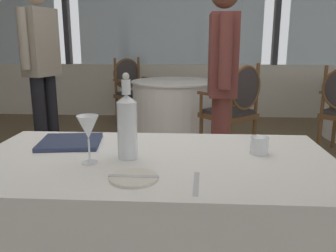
{
  "coord_description": "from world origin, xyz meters",
  "views": [
    {
      "loc": [
        0.31,
        -2.22,
        1.21
      ],
      "look_at": [
        0.23,
        -0.84,
        0.87
      ],
      "focal_mm": 37.17,
      "sensor_mm": 36.0,
      "label": 1
    }
  ],
  "objects_px": {
    "menu_book": "(70,142)",
    "diner_person_1": "(222,78)",
    "side_plate": "(134,178)",
    "wine_glass": "(88,128)",
    "dining_chair_0_1": "(132,87)",
    "diner_person_0": "(41,60)",
    "water_tumbler": "(259,145)",
    "water_bottle": "(127,125)",
    "dining_chair_0_0": "(235,104)"
  },
  "relations": [
    {
      "from": "wine_glass",
      "to": "diner_person_0",
      "type": "height_order",
      "value": "diner_person_0"
    },
    {
      "from": "water_tumbler",
      "to": "water_bottle",
      "type": "bearing_deg",
      "value": -170.93
    },
    {
      "from": "wine_glass",
      "to": "dining_chair_0_1",
      "type": "xyz_separation_m",
      "value": [
        -0.44,
        3.72,
        -0.31
      ]
    },
    {
      "from": "diner_person_0",
      "to": "diner_person_1",
      "type": "distance_m",
      "value": 1.88
    },
    {
      "from": "dining_chair_0_0",
      "to": "diner_person_1",
      "type": "bearing_deg",
      "value": 122.76
    },
    {
      "from": "wine_glass",
      "to": "dining_chair_0_1",
      "type": "distance_m",
      "value": 3.76
    },
    {
      "from": "wine_glass",
      "to": "side_plate",
      "type": "bearing_deg",
      "value": -37.99
    },
    {
      "from": "water_tumbler",
      "to": "side_plate",
      "type": "bearing_deg",
      "value": -147.49
    },
    {
      "from": "water_bottle",
      "to": "dining_chair_0_0",
      "type": "xyz_separation_m",
      "value": [
        0.73,
        2.22,
        -0.3
      ]
    },
    {
      "from": "menu_book",
      "to": "dining_chair_0_0",
      "type": "bearing_deg",
      "value": 55.46
    },
    {
      "from": "side_plate",
      "to": "dining_chair_0_1",
      "type": "bearing_deg",
      "value": 99.41
    },
    {
      "from": "side_plate",
      "to": "wine_glass",
      "type": "distance_m",
      "value": 0.29
    },
    {
      "from": "dining_chair_0_1",
      "to": "diner_person_0",
      "type": "bearing_deg",
      "value": -64.74
    },
    {
      "from": "dining_chair_0_1",
      "to": "menu_book",
      "type": "bearing_deg",
      "value": -38.05
    },
    {
      "from": "water_tumbler",
      "to": "menu_book",
      "type": "bearing_deg",
      "value": 173.75
    },
    {
      "from": "water_bottle",
      "to": "side_plate",
      "type": "bearing_deg",
      "value": -75.42
    },
    {
      "from": "side_plate",
      "to": "diner_person_0",
      "type": "relative_size",
      "value": 0.1
    },
    {
      "from": "menu_book",
      "to": "diner_person_0",
      "type": "relative_size",
      "value": 0.15
    },
    {
      "from": "water_bottle",
      "to": "wine_glass",
      "type": "relative_size",
      "value": 1.83
    },
    {
      "from": "side_plate",
      "to": "wine_glass",
      "type": "bearing_deg",
      "value": 142.01
    },
    {
      "from": "water_bottle",
      "to": "wine_glass",
      "type": "distance_m",
      "value": 0.16
    },
    {
      "from": "water_bottle",
      "to": "diner_person_0",
      "type": "height_order",
      "value": "diner_person_0"
    },
    {
      "from": "side_plate",
      "to": "diner_person_1",
      "type": "height_order",
      "value": "diner_person_1"
    },
    {
      "from": "water_bottle",
      "to": "diner_person_1",
      "type": "xyz_separation_m",
      "value": [
        0.5,
        1.33,
        0.06
      ]
    },
    {
      "from": "water_tumbler",
      "to": "dining_chair_0_1",
      "type": "height_order",
      "value": "dining_chair_0_1"
    },
    {
      "from": "dining_chair_0_0",
      "to": "diner_person_0",
      "type": "distance_m",
      "value": 2.01
    },
    {
      "from": "side_plate",
      "to": "dining_chair_0_1",
      "type": "xyz_separation_m",
      "value": [
        -0.64,
        3.88,
        -0.17
      ]
    },
    {
      "from": "water_bottle",
      "to": "water_tumbler",
      "type": "height_order",
      "value": "water_bottle"
    },
    {
      "from": "diner_person_0",
      "to": "diner_person_1",
      "type": "bearing_deg",
      "value": 173.74
    },
    {
      "from": "menu_book",
      "to": "water_tumbler",
      "type": "bearing_deg",
      "value": -13.81
    },
    {
      "from": "dining_chair_0_1",
      "to": "wine_glass",
      "type": "bearing_deg",
      "value": -35.85
    },
    {
      "from": "menu_book",
      "to": "wine_glass",
      "type": "bearing_deg",
      "value": -64.53
    },
    {
      "from": "water_bottle",
      "to": "menu_book",
      "type": "relative_size",
      "value": 1.29
    },
    {
      "from": "water_bottle",
      "to": "diner_person_1",
      "type": "relative_size",
      "value": 0.21
    },
    {
      "from": "wine_glass",
      "to": "menu_book",
      "type": "relative_size",
      "value": 0.7
    },
    {
      "from": "side_plate",
      "to": "dining_chair_0_0",
      "type": "relative_size",
      "value": 0.17
    },
    {
      "from": "side_plate",
      "to": "diner_person_1",
      "type": "xyz_separation_m",
      "value": [
        0.44,
        1.55,
        0.2
      ]
    },
    {
      "from": "side_plate",
      "to": "water_tumbler",
      "type": "relative_size",
      "value": 2.28
    },
    {
      "from": "diner_person_0",
      "to": "water_bottle",
      "type": "bearing_deg",
      "value": 137.77
    },
    {
      "from": "diner_person_1",
      "to": "dining_chair_0_1",
      "type": "bearing_deg",
      "value": -64.66
    },
    {
      "from": "water_tumbler",
      "to": "menu_book",
      "type": "xyz_separation_m",
      "value": [
        -0.86,
        0.09,
        -0.03
      ]
    },
    {
      "from": "side_plate",
      "to": "water_bottle",
      "type": "height_order",
      "value": "water_bottle"
    },
    {
      "from": "wine_glass",
      "to": "water_tumbler",
      "type": "xyz_separation_m",
      "value": [
        0.69,
        0.16,
        -0.1
      ]
    },
    {
      "from": "water_tumbler",
      "to": "diner_person_0",
      "type": "distance_m",
      "value": 2.68
    },
    {
      "from": "menu_book",
      "to": "dining_chair_0_1",
      "type": "bearing_deg",
      "value": 87.02
    },
    {
      "from": "wine_glass",
      "to": "diner_person_0",
      "type": "bearing_deg",
      "value": 116.79
    },
    {
      "from": "diner_person_1",
      "to": "water_tumbler",
      "type": "bearing_deg",
      "value": 92.88
    },
    {
      "from": "dining_chair_0_1",
      "to": "diner_person_0",
      "type": "distance_m",
      "value": 1.76
    },
    {
      "from": "water_tumbler",
      "to": "diner_person_0",
      "type": "relative_size",
      "value": 0.04
    },
    {
      "from": "menu_book",
      "to": "diner_person_1",
      "type": "bearing_deg",
      "value": 47.31
    }
  ]
}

